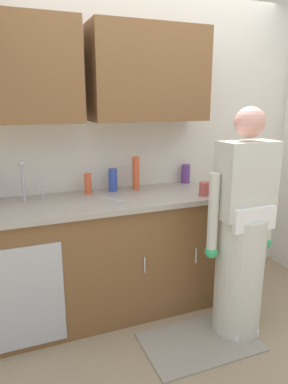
{
  "coord_description": "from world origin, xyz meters",
  "views": [
    {
      "loc": [
        -1.14,
        -1.79,
        1.65
      ],
      "look_at": [
        -0.21,
        0.55,
        1.0
      ],
      "focal_mm": 33.03,
      "sensor_mm": 36.0,
      "label": 1
    }
  ],
  "objects_px": {
    "knife_on_counter": "(112,199)",
    "cup_by_sink": "(204,189)",
    "bottle_soap": "(136,173)",
    "bottle_dish_liquid": "(88,184)",
    "person_at_sink": "(241,242)",
    "bottle_water_tall": "(186,174)",
    "sink": "(32,207)",
    "bottle_cleaner_spray": "(113,180)"
  },
  "relations": [
    {
      "from": "cup_by_sink",
      "to": "bottle_dish_liquid",
      "type": "bearing_deg",
      "value": 154.61
    },
    {
      "from": "bottle_water_tall",
      "to": "cup_by_sink",
      "type": "xyz_separation_m",
      "value": [
        -0.08,
        -0.45,
        -0.03
      ]
    },
    {
      "from": "bottle_water_tall",
      "to": "bottle_soap",
      "type": "height_order",
      "value": "bottle_soap"
    },
    {
      "from": "bottle_water_tall",
      "to": "bottle_dish_liquid",
      "type": "xyz_separation_m",
      "value": [
        -0.9,
        -0.06,
        -0.0
      ]
    },
    {
      "from": "bottle_soap",
      "to": "bottle_cleaner_spray",
      "type": "height_order",
      "value": "bottle_soap"
    },
    {
      "from": "sink",
      "to": "bottle_cleaner_spray",
      "type": "xyz_separation_m",
      "value": [
        0.65,
        0.18,
        0.11
      ]
    },
    {
      "from": "person_at_sink",
      "to": "bottle_cleaner_spray",
      "type": "xyz_separation_m",
      "value": [
        -0.69,
        0.79,
        0.34
      ]
    },
    {
      "from": "person_at_sink",
      "to": "bottle_dish_liquid",
      "type": "height_order",
      "value": "person_at_sink"
    },
    {
      "from": "knife_on_counter",
      "to": "cup_by_sink",
      "type": "bearing_deg",
      "value": -134.85
    },
    {
      "from": "sink",
      "to": "cup_by_sink",
      "type": "xyz_separation_m",
      "value": [
        1.26,
        -0.22,
        0.07
      ]
    },
    {
      "from": "bottle_cleaner_spray",
      "to": "knife_on_counter",
      "type": "bearing_deg",
      "value": -108.18
    },
    {
      "from": "person_at_sink",
      "to": "knife_on_counter",
      "type": "distance_m",
      "value": 0.98
    },
    {
      "from": "bottle_soap",
      "to": "knife_on_counter",
      "type": "distance_m",
      "value": 0.37
    },
    {
      "from": "bottle_soap",
      "to": "cup_by_sink",
      "type": "bearing_deg",
      "value": -41.74
    },
    {
      "from": "bottle_dish_liquid",
      "to": "person_at_sink",
      "type": "bearing_deg",
      "value": -41.16
    },
    {
      "from": "bottle_dish_liquid",
      "to": "sink",
      "type": "bearing_deg",
      "value": -158.79
    },
    {
      "from": "person_at_sink",
      "to": "cup_by_sink",
      "type": "height_order",
      "value": "person_at_sink"
    },
    {
      "from": "cup_by_sink",
      "to": "bottle_soap",
      "type": "bearing_deg",
      "value": 138.26
    },
    {
      "from": "bottle_dish_liquid",
      "to": "bottle_cleaner_spray",
      "type": "distance_m",
      "value": 0.21
    },
    {
      "from": "person_at_sink",
      "to": "bottle_cleaner_spray",
      "type": "relative_size",
      "value": 8.84
    },
    {
      "from": "person_at_sink",
      "to": "bottle_cleaner_spray",
      "type": "distance_m",
      "value": 1.1
    },
    {
      "from": "bottle_soap",
      "to": "bottle_water_tall",
      "type": "bearing_deg",
      "value": 8.25
    },
    {
      "from": "sink",
      "to": "bottle_cleaner_spray",
      "type": "relative_size",
      "value": 2.73
    },
    {
      "from": "sink",
      "to": "bottle_soap",
      "type": "height_order",
      "value": "sink"
    },
    {
      "from": "sink",
      "to": "knife_on_counter",
      "type": "relative_size",
      "value": 2.08
    },
    {
      "from": "bottle_water_tall",
      "to": "knife_on_counter",
      "type": "relative_size",
      "value": 0.68
    },
    {
      "from": "bottle_dish_liquid",
      "to": "bottle_cleaner_spray",
      "type": "xyz_separation_m",
      "value": [
        0.21,
        0.01,
        0.01
      ]
    },
    {
      "from": "sink",
      "to": "cup_by_sink",
      "type": "distance_m",
      "value": 1.28
    },
    {
      "from": "bottle_water_tall",
      "to": "knife_on_counter",
      "type": "distance_m",
      "value": 0.83
    },
    {
      "from": "bottle_soap",
      "to": "bottle_dish_liquid",
      "type": "height_order",
      "value": "bottle_soap"
    },
    {
      "from": "sink",
      "to": "bottle_water_tall",
      "type": "height_order",
      "value": "sink"
    },
    {
      "from": "person_at_sink",
      "to": "bottle_water_tall",
      "type": "relative_size",
      "value": 9.91
    },
    {
      "from": "bottle_water_tall",
      "to": "cup_by_sink",
      "type": "relative_size",
      "value": 1.53
    },
    {
      "from": "sink",
      "to": "knife_on_counter",
      "type": "bearing_deg",
      "value": -5.82
    },
    {
      "from": "cup_by_sink",
      "to": "person_at_sink",
      "type": "bearing_deg",
      "value": -78.92
    },
    {
      "from": "sink",
      "to": "person_at_sink",
      "type": "xyz_separation_m",
      "value": [
        1.34,
        -0.61,
        -0.23
      ]
    },
    {
      "from": "person_at_sink",
      "to": "bottle_dish_liquid",
      "type": "xyz_separation_m",
      "value": [
        -0.9,
        0.78,
        0.33
      ]
    },
    {
      "from": "cup_by_sink",
      "to": "knife_on_counter",
      "type": "height_order",
      "value": "cup_by_sink"
    },
    {
      "from": "person_at_sink",
      "to": "bottle_dish_liquid",
      "type": "distance_m",
      "value": 1.24
    },
    {
      "from": "bottle_soap",
      "to": "sink",
      "type": "bearing_deg",
      "value": -169.33
    },
    {
      "from": "sink",
      "to": "bottle_water_tall",
      "type": "xyz_separation_m",
      "value": [
        1.34,
        0.23,
        0.1
      ]
    },
    {
      "from": "person_at_sink",
      "to": "bottle_dish_liquid",
      "type": "relative_size",
      "value": 9.93
    }
  ]
}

